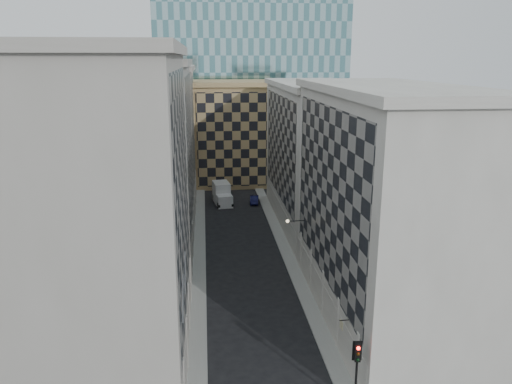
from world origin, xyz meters
TOP-DOWN VIEW (x-y plane):
  - sidewalk_west at (-5.25, 30.00)m, footprint 1.50×100.00m
  - sidewalk_east at (5.25, 30.00)m, footprint 1.50×100.00m
  - bldg_left_a at (-10.88, 11.00)m, footprint 10.80×22.80m
  - bldg_left_b at (-10.88, 33.00)m, footprint 10.80×22.80m
  - bldg_left_c at (-10.88, 55.00)m, footprint 10.80×22.80m
  - bldg_right_a at (10.88, 15.00)m, footprint 10.80×26.80m
  - bldg_right_b at (10.89, 42.00)m, footprint 10.80×28.80m
  - tan_block at (2.00, 67.90)m, footprint 16.80×14.80m
  - church_tower at (0.00, 82.00)m, footprint 7.20×7.20m
  - flagpoles_left at (-5.90, 6.00)m, footprint 0.10×6.33m
  - bracket_lamp at (4.38, 24.00)m, footprint 1.98×0.36m
  - traffic_light at (5.21, 2.32)m, footprint 0.62×0.56m
  - box_truck at (-1.67, 52.74)m, footprint 3.25×6.30m
  - dark_car at (3.50, 52.05)m, footprint 1.77×3.89m
  - shop_sign at (5.42, 6.82)m, footprint 0.72×0.63m

SIDE VIEW (x-z plane):
  - sidewalk_west at x=-5.25m, z-range 0.00..0.15m
  - sidewalk_east at x=5.25m, z-range 0.00..0.15m
  - dark_car at x=3.50m, z-range 0.00..1.24m
  - box_truck at x=-1.67m, z-range -0.21..3.09m
  - traffic_light at x=5.21m, z-range 1.22..6.19m
  - shop_sign at x=5.42m, z-range 3.49..4.19m
  - bracket_lamp at x=4.38m, z-range 6.02..6.38m
  - flagpoles_left at x=-5.90m, z-range 6.83..9.17m
  - tan_block at x=2.00m, z-range 0.04..18.84m
  - bldg_right_b at x=10.89m, z-range 0.00..19.70m
  - bldg_right_a at x=10.88m, z-range -0.03..20.67m
  - bldg_left_c at x=-10.88m, z-range -0.02..21.68m
  - bldg_left_b at x=-10.88m, z-range -0.03..22.67m
  - bldg_left_a at x=-10.88m, z-range -0.03..23.67m
  - church_tower at x=0.00m, z-range 1.20..52.70m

